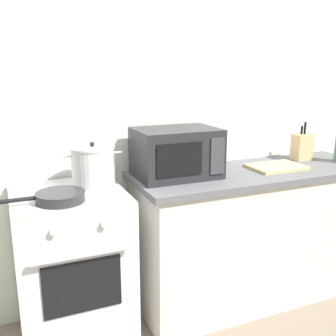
# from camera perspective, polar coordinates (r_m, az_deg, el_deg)

# --- Properties ---
(back_wall) EXTENTS (4.40, 0.10, 2.50)m
(back_wall) POSITION_cam_1_polar(r_m,az_deg,el_deg) (2.64, -1.91, 7.22)
(back_wall) COLOR silver
(back_wall) RESTS_ON ground_plane
(lower_cabinet_right) EXTENTS (1.64, 0.56, 0.88)m
(lower_cabinet_right) POSITION_cam_1_polar(r_m,az_deg,el_deg) (2.83, 12.43, -9.65)
(lower_cabinet_right) COLOR beige
(lower_cabinet_right) RESTS_ON ground_plane
(countertop_right) EXTENTS (1.70, 0.60, 0.04)m
(countertop_right) POSITION_cam_1_polar(r_m,az_deg,el_deg) (2.69, 12.95, -0.62)
(countertop_right) COLOR #59595E
(countertop_right) RESTS_ON lower_cabinet_right
(stove) EXTENTS (0.60, 0.64, 0.92)m
(stove) POSITION_cam_1_polar(r_m,az_deg,el_deg) (2.37, -13.62, -14.15)
(stove) COLOR silver
(stove) RESTS_ON ground_plane
(stock_pot) EXTENTS (0.33, 0.25, 0.26)m
(stock_pot) POSITION_cam_1_polar(r_m,az_deg,el_deg) (2.25, -10.81, 0.21)
(stock_pot) COLOR silver
(stock_pot) RESTS_ON stove
(frying_pan) EXTENTS (0.45, 0.25, 0.05)m
(frying_pan) POSITION_cam_1_polar(r_m,az_deg,el_deg) (2.05, -15.55, -4.06)
(frying_pan) COLOR #28282B
(frying_pan) RESTS_ON stove
(microwave) EXTENTS (0.50, 0.37, 0.30)m
(microwave) POSITION_cam_1_polar(r_m,az_deg,el_deg) (2.41, 1.21, 2.23)
(microwave) COLOR #232326
(microwave) RESTS_ON countertop_right
(cutting_board) EXTENTS (0.36, 0.26, 0.02)m
(cutting_board) POSITION_cam_1_polar(r_m,az_deg,el_deg) (2.74, 15.42, 0.16)
(cutting_board) COLOR tan
(cutting_board) RESTS_ON countertop_right
(knife_block) EXTENTS (0.13, 0.10, 0.28)m
(knife_block) POSITION_cam_1_polar(r_m,az_deg,el_deg) (3.04, 18.86, 2.93)
(knife_block) COLOR tan
(knife_block) RESTS_ON countertop_right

